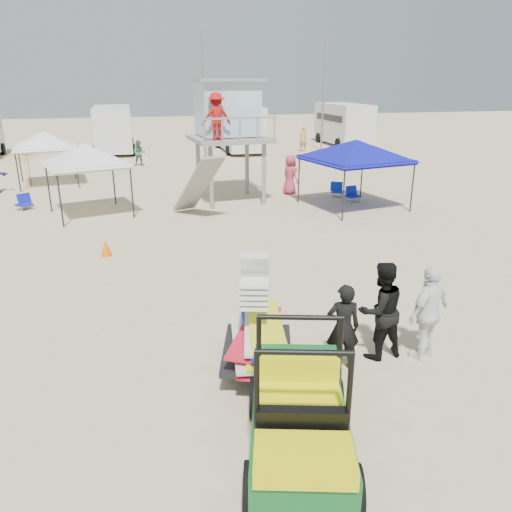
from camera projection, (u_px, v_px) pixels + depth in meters
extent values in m
plane|color=beige|center=(270.00, 385.00, 8.64)|extent=(140.00, 140.00, 0.00)
cube|color=#0D5720|center=(299.00, 424.00, 6.78)|extent=(1.93, 2.81, 0.45)
cube|color=#D6CD0B|center=(300.00, 407.00, 6.69)|extent=(1.32, 1.01, 0.25)
cylinder|color=black|center=(279.00, 498.00, 5.88)|extent=(0.46, 0.71, 0.66)
cube|color=black|center=(257.00, 349.00, 8.93)|extent=(1.64, 2.02, 0.11)
cylinder|color=black|center=(230.00, 363.00, 8.88)|extent=(0.30, 0.49, 0.46)
imported|color=black|center=(343.00, 328.00, 8.87)|extent=(0.67, 0.51, 1.66)
imported|color=black|center=(380.00, 310.00, 9.25)|extent=(1.00, 0.82, 1.90)
imported|color=white|center=(428.00, 313.00, 9.23)|extent=(1.17, 0.85, 1.84)
cylinder|color=gray|center=(208.00, 177.00, 20.17)|extent=(0.19, 0.19, 2.58)
cube|color=gray|center=(230.00, 139.00, 21.02)|extent=(3.35, 3.35, 0.17)
cube|color=#AAD1DB|center=(228.00, 109.00, 20.90)|extent=(2.54, 2.26, 2.17)
imported|color=#B20F0F|center=(214.00, 117.00, 19.56)|extent=(1.17, 0.67, 1.81)
cylinder|color=black|center=(332.00, 193.00, 18.61)|extent=(0.06, 0.06, 2.02)
pyramid|color=#0E0F9B|center=(356.00, 139.00, 19.91)|extent=(4.05, 4.05, 0.80)
cube|color=#0E0F9B|center=(355.00, 160.00, 20.17)|extent=(4.05, 4.05, 0.18)
cylinder|color=black|center=(49.00, 198.00, 17.83)|extent=(0.06, 0.06, 2.01)
pyramid|color=silver|center=(84.00, 143.00, 18.73)|extent=(3.40, 3.40, 0.80)
cube|color=silver|center=(86.00, 165.00, 18.99)|extent=(3.40, 3.40, 0.18)
cylinder|color=black|center=(14.00, 171.00, 23.52)|extent=(0.06, 0.06, 1.89)
pyramid|color=white|center=(43.00, 131.00, 24.46)|extent=(3.15, 3.15, 0.80)
cube|color=white|center=(45.00, 148.00, 24.73)|extent=(3.15, 3.15, 0.18)
imported|color=red|center=(29.00, 166.00, 24.79)|extent=(2.08, 2.12, 1.91)
imported|color=yellow|center=(26.00, 171.00, 23.69)|extent=(2.26, 2.29, 1.84)
cone|color=#FF6408|center=(106.00, 248.00, 14.96)|extent=(0.34, 0.34, 0.50)
cube|color=#101BAE|center=(24.00, 204.00, 20.30)|extent=(0.73, 0.73, 0.06)
cube|color=#101BAE|center=(24.00, 198.00, 20.45)|extent=(0.53, 0.47, 0.44)
cylinder|color=#B2B2B7|center=(18.00, 209.00, 20.11)|extent=(0.03, 0.03, 0.20)
cube|color=#0F20A4|center=(353.00, 196.00, 21.74)|extent=(0.63, 0.60, 0.06)
cube|color=#0F20A4|center=(351.00, 191.00, 21.89)|extent=(0.56, 0.28, 0.44)
cylinder|color=#B2B2B7|center=(350.00, 200.00, 21.54)|extent=(0.03, 0.03, 0.20)
cube|color=#112FB8|center=(338.00, 192.00, 22.63)|extent=(0.72, 0.71, 0.06)
cube|color=#112FB8|center=(336.00, 186.00, 22.78)|extent=(0.55, 0.43, 0.44)
cylinder|color=#B2B2B7|center=(335.00, 195.00, 22.44)|extent=(0.03, 0.03, 0.20)
cube|color=silver|center=(113.00, 128.00, 36.18)|extent=(2.50, 6.50, 3.00)
cube|color=black|center=(113.00, 121.00, 36.03)|extent=(2.54, 5.20, 0.50)
cylinder|color=black|center=(96.00, 151.00, 34.43)|extent=(0.25, 0.80, 0.80)
cube|color=silver|center=(239.00, 127.00, 36.89)|extent=(2.50, 7.00, 3.00)
cube|color=black|center=(239.00, 121.00, 36.74)|extent=(2.54, 5.60, 0.50)
cylinder|color=black|center=(228.00, 150.00, 35.00)|extent=(0.25, 0.80, 0.80)
cube|color=silver|center=(343.00, 123.00, 40.34)|extent=(2.50, 6.60, 3.00)
cube|color=black|center=(344.00, 117.00, 40.19)|extent=(2.54, 5.28, 0.50)
cylinder|color=black|center=(338.00, 143.00, 38.57)|extent=(0.25, 0.80, 0.80)
cylinder|color=slate|center=(203.00, 97.00, 32.70)|extent=(0.14, 0.14, 8.00)
cylinder|color=slate|center=(323.00, 95.00, 36.16)|extent=(0.14, 0.14, 8.00)
imported|color=#447253|center=(140.00, 153.00, 30.61)|extent=(0.77, 0.60, 1.56)
imported|color=tan|center=(303.00, 139.00, 36.95)|extent=(0.73, 0.55, 1.84)
imported|color=#B7344C|center=(290.00, 175.00, 22.88)|extent=(0.85, 1.02, 1.79)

